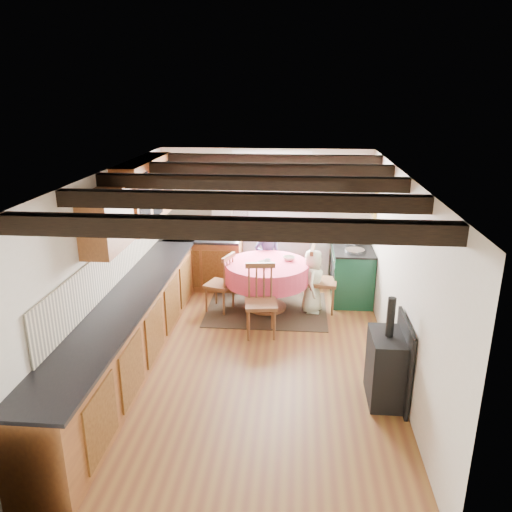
# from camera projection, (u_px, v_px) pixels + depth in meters

# --- Properties ---
(floor) EXTENTS (3.60, 5.50, 0.00)m
(floor) POSITION_uv_depth(u_px,v_px,m) (251.00, 359.00, 6.46)
(floor) COLOR brown
(floor) RESTS_ON ground
(ceiling) EXTENTS (3.60, 5.50, 0.00)m
(ceiling) POSITION_uv_depth(u_px,v_px,m) (250.00, 175.00, 5.69)
(ceiling) COLOR white
(ceiling) RESTS_ON ground
(wall_back) EXTENTS (3.60, 0.00, 2.40)m
(wall_back) POSITION_uv_depth(u_px,v_px,m) (266.00, 218.00, 8.67)
(wall_back) COLOR silver
(wall_back) RESTS_ON ground
(wall_front) EXTENTS (3.60, 0.00, 2.40)m
(wall_front) POSITION_uv_depth(u_px,v_px,m) (212.00, 409.00, 3.48)
(wall_front) COLOR silver
(wall_front) RESTS_ON ground
(wall_left) EXTENTS (0.00, 5.50, 2.40)m
(wall_left) POSITION_uv_depth(u_px,v_px,m) (108.00, 268.00, 6.22)
(wall_left) COLOR silver
(wall_left) RESTS_ON ground
(wall_right) EXTENTS (0.00, 5.50, 2.40)m
(wall_right) POSITION_uv_depth(u_px,v_px,m) (400.00, 277.00, 5.93)
(wall_right) COLOR silver
(wall_right) RESTS_ON ground
(beam_a) EXTENTS (3.60, 0.16, 0.16)m
(beam_a) POSITION_uv_depth(u_px,v_px,m) (225.00, 228.00, 3.83)
(beam_a) COLOR black
(beam_a) RESTS_ON ceiling
(beam_b) EXTENTS (3.60, 0.16, 0.16)m
(beam_b) POSITION_uv_depth(u_px,v_px,m) (240.00, 201.00, 4.78)
(beam_b) COLOR black
(beam_b) RESTS_ON ceiling
(beam_c) EXTENTS (3.60, 0.16, 0.16)m
(beam_c) POSITION_uv_depth(u_px,v_px,m) (250.00, 183.00, 5.72)
(beam_c) COLOR black
(beam_c) RESTS_ON ceiling
(beam_d) EXTENTS (3.60, 0.16, 0.16)m
(beam_d) POSITION_uv_depth(u_px,v_px,m) (257.00, 170.00, 6.67)
(beam_d) COLOR black
(beam_d) RESTS_ON ceiling
(beam_e) EXTENTS (3.60, 0.16, 0.16)m
(beam_e) POSITION_uv_depth(u_px,v_px,m) (263.00, 160.00, 7.61)
(beam_e) COLOR black
(beam_e) RESTS_ON ceiling
(splash_left) EXTENTS (0.02, 4.50, 0.55)m
(splash_left) POSITION_uv_depth(u_px,v_px,m) (118.00, 261.00, 6.50)
(splash_left) COLOR beige
(splash_left) RESTS_ON wall_left
(splash_back) EXTENTS (1.40, 0.02, 0.55)m
(splash_back) POSITION_uv_depth(u_px,v_px,m) (209.00, 217.00, 8.74)
(splash_back) COLOR beige
(splash_back) RESTS_ON wall_back
(base_cabinet_left) EXTENTS (0.60, 5.30, 0.88)m
(base_cabinet_left) POSITION_uv_depth(u_px,v_px,m) (136.00, 324.00, 6.44)
(base_cabinet_left) COLOR brown
(base_cabinet_left) RESTS_ON floor
(base_cabinet_back) EXTENTS (1.30, 0.60, 0.88)m
(base_cabinet_back) POSITION_uv_depth(u_px,v_px,m) (205.00, 263.00, 8.72)
(base_cabinet_back) COLOR brown
(base_cabinet_back) RESTS_ON floor
(worktop_left) EXTENTS (0.64, 5.30, 0.04)m
(worktop_left) POSITION_uv_depth(u_px,v_px,m) (134.00, 291.00, 6.29)
(worktop_left) COLOR black
(worktop_left) RESTS_ON base_cabinet_left
(worktop_back) EXTENTS (1.30, 0.64, 0.04)m
(worktop_back) POSITION_uv_depth(u_px,v_px,m) (204.00, 238.00, 8.55)
(worktop_back) COLOR black
(worktop_back) RESTS_ON base_cabinet_back
(wall_cabinet_glass) EXTENTS (0.34, 1.80, 0.90)m
(wall_cabinet_glass) POSITION_uv_depth(u_px,v_px,m) (145.00, 191.00, 7.10)
(wall_cabinet_glass) COLOR brown
(wall_cabinet_glass) RESTS_ON wall_left
(wall_cabinet_solid) EXTENTS (0.34, 0.90, 0.70)m
(wall_cabinet_solid) POSITION_uv_depth(u_px,v_px,m) (107.00, 221.00, 5.70)
(wall_cabinet_solid) COLOR brown
(wall_cabinet_solid) RESTS_ON wall_left
(window_frame) EXTENTS (1.34, 0.03, 1.54)m
(window_frame) POSITION_uv_depth(u_px,v_px,m) (271.00, 196.00, 8.52)
(window_frame) COLOR white
(window_frame) RESTS_ON wall_back
(window_pane) EXTENTS (1.20, 0.01, 1.40)m
(window_pane) POSITION_uv_depth(u_px,v_px,m) (271.00, 196.00, 8.53)
(window_pane) COLOR white
(window_pane) RESTS_ON wall_back
(curtain_left) EXTENTS (0.35, 0.10, 2.10)m
(curtain_left) POSITION_uv_depth(u_px,v_px,m) (222.00, 224.00, 8.67)
(curtain_left) COLOR silver
(curtain_left) RESTS_ON wall_back
(curtain_right) EXTENTS (0.35, 0.10, 2.10)m
(curtain_right) POSITION_uv_depth(u_px,v_px,m) (320.00, 226.00, 8.53)
(curtain_right) COLOR silver
(curtain_right) RESTS_ON wall_back
(curtain_rod) EXTENTS (2.00, 0.03, 0.03)m
(curtain_rod) POSITION_uv_depth(u_px,v_px,m) (272.00, 161.00, 8.25)
(curtain_rod) COLOR black
(curtain_rod) RESTS_ON wall_back
(wall_picture) EXTENTS (0.04, 0.50, 0.60)m
(wall_picture) POSITION_uv_depth(u_px,v_px,m) (374.00, 197.00, 7.95)
(wall_picture) COLOR gold
(wall_picture) RESTS_ON wall_right
(wall_plate) EXTENTS (0.30, 0.02, 0.30)m
(wall_plate) POSITION_uv_depth(u_px,v_px,m) (327.00, 191.00, 8.40)
(wall_plate) COLOR silver
(wall_plate) RESTS_ON wall_back
(rug) EXTENTS (1.89, 1.47, 0.01)m
(rug) POSITION_uv_depth(u_px,v_px,m) (267.00, 309.00, 7.92)
(rug) COLOR #362D21
(rug) RESTS_ON floor
(dining_table) EXTENTS (1.30, 1.30, 0.78)m
(dining_table) POSITION_uv_depth(u_px,v_px,m) (267.00, 287.00, 7.80)
(dining_table) COLOR #ED4666
(dining_table) RESTS_ON floor
(chair_near) EXTENTS (0.50, 0.52, 1.03)m
(chair_near) POSITION_uv_depth(u_px,v_px,m) (261.00, 301.00, 6.94)
(chair_near) COLOR brown
(chair_near) RESTS_ON floor
(chair_left) EXTENTS (0.53, 0.52, 0.95)m
(chair_left) POSITION_uv_depth(u_px,v_px,m) (219.00, 282.00, 7.76)
(chair_left) COLOR brown
(chair_left) RESTS_ON floor
(chair_right) EXTENTS (0.51, 0.49, 1.03)m
(chair_right) POSITION_uv_depth(u_px,v_px,m) (323.00, 279.00, 7.75)
(chair_right) COLOR brown
(chair_right) RESTS_ON floor
(aga_range) EXTENTS (0.64, 0.99, 0.91)m
(aga_range) POSITION_uv_depth(u_px,v_px,m) (352.00, 273.00, 8.18)
(aga_range) COLOR #13442E
(aga_range) RESTS_ON floor
(cast_iron_stove) EXTENTS (0.37, 0.62, 1.24)m
(cast_iron_stove) POSITION_uv_depth(u_px,v_px,m) (388.00, 350.00, 5.43)
(cast_iron_stove) COLOR black
(cast_iron_stove) RESTS_ON floor
(child_far) EXTENTS (0.51, 0.40, 1.23)m
(child_far) POSITION_uv_depth(u_px,v_px,m) (267.00, 258.00, 8.43)
(child_far) COLOR #3C3D69
(child_far) RESTS_ON floor
(child_right) EXTENTS (0.39, 0.54, 1.02)m
(child_right) POSITION_uv_depth(u_px,v_px,m) (313.00, 281.00, 7.70)
(child_right) COLOR white
(child_right) RESTS_ON floor
(bowl_a) EXTENTS (0.30, 0.30, 0.05)m
(bowl_a) POSITION_uv_depth(u_px,v_px,m) (265.00, 264.00, 7.57)
(bowl_a) COLOR silver
(bowl_a) RESTS_ON dining_table
(bowl_b) EXTENTS (0.26, 0.26, 0.06)m
(bowl_b) POSITION_uv_depth(u_px,v_px,m) (289.00, 258.00, 7.80)
(bowl_b) COLOR silver
(bowl_b) RESTS_ON dining_table
(cup) EXTENTS (0.13, 0.13, 0.09)m
(cup) POSITION_uv_depth(u_px,v_px,m) (268.00, 262.00, 7.57)
(cup) COLOR silver
(cup) RESTS_ON dining_table
(canister_tall) EXTENTS (0.15, 0.15, 0.26)m
(canister_tall) POSITION_uv_depth(u_px,v_px,m) (194.00, 230.00, 8.52)
(canister_tall) COLOR #262628
(canister_tall) RESTS_ON worktop_back
(canister_wide) EXTENTS (0.19, 0.19, 0.21)m
(canister_wide) POSITION_uv_depth(u_px,v_px,m) (205.00, 229.00, 8.65)
(canister_wide) COLOR #262628
(canister_wide) RESTS_ON worktop_back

